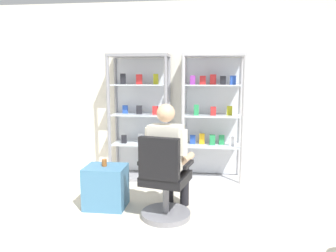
{
  "coord_description": "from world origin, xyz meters",
  "views": [
    {
      "loc": [
        0.47,
        -2.04,
        1.6
      ],
      "look_at": [
        0.01,
        1.66,
        1.0
      ],
      "focal_mm": 34.18,
      "sensor_mm": 36.0,
      "label": 1
    }
  ],
  "objects": [
    {
      "name": "display_cabinet_left",
      "position": [
        -0.55,
        2.76,
        0.96
      ],
      "size": [
        0.9,
        0.45,
        1.9
      ],
      "color": "gray",
      "rests_on": "ground"
    },
    {
      "name": "tea_glass",
      "position": [
        -0.75,
        1.56,
        0.55
      ],
      "size": [
        0.06,
        0.06,
        0.09
      ],
      "primitive_type": "cylinder",
      "color": "brown",
      "rests_on": "storage_crate"
    },
    {
      "name": "office_chair",
      "position": [
        0.01,
        1.3,
        0.39
      ],
      "size": [
        0.61,
        0.58,
        0.96
      ],
      "color": "slate",
      "rests_on": "ground"
    },
    {
      "name": "seated_shopkeeper",
      "position": [
        0.05,
        1.46,
        0.71
      ],
      "size": [
        0.55,
        0.61,
        1.29
      ],
      "color": "black",
      "rests_on": "ground"
    },
    {
      "name": "back_wall",
      "position": [
        0.0,
        3.0,
        1.35
      ],
      "size": [
        6.0,
        0.1,
        2.7
      ],
      "primitive_type": "cube",
      "color": "silver",
      "rests_on": "ground"
    },
    {
      "name": "display_cabinet_right",
      "position": [
        0.55,
        2.76,
        0.96
      ],
      "size": [
        0.9,
        0.45,
        1.9
      ],
      "color": "#B7B7BC",
      "rests_on": "ground"
    },
    {
      "name": "storage_crate",
      "position": [
        -0.73,
        1.55,
        0.26
      ],
      "size": [
        0.48,
        0.4,
        0.51
      ],
      "primitive_type": "cube",
      "color": "teal",
      "rests_on": "ground"
    }
  ]
}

